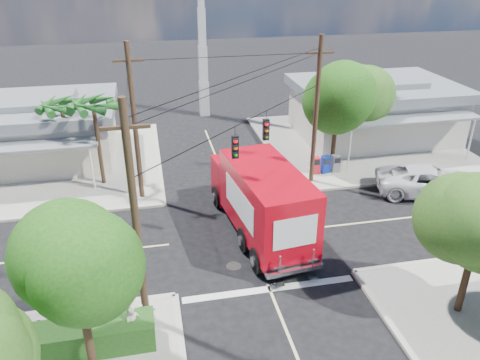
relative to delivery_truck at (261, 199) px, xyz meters
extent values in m
plane|color=black|center=(-0.67, -0.15, -1.97)|extent=(120.00, 120.00, 0.00)
cube|color=gray|center=(10.33, 10.85, -1.90)|extent=(14.00, 14.00, 0.14)
cube|color=#B2AD9E|center=(3.33, 10.85, -1.90)|extent=(0.25, 14.00, 0.14)
cube|color=#B2AD9E|center=(10.33, 3.85, -1.90)|extent=(14.00, 0.25, 0.14)
cube|color=gray|center=(-11.67, 10.85, -1.90)|extent=(14.00, 14.00, 0.14)
cube|color=#B2AD9E|center=(-4.67, 10.85, -1.90)|extent=(0.25, 14.00, 0.14)
cube|color=#B2AD9E|center=(-11.67, 3.85, -1.90)|extent=(14.00, 0.25, 0.14)
cube|color=beige|center=(-0.67, 9.85, -1.97)|extent=(0.12, 12.00, 0.01)
cube|color=beige|center=(9.33, -0.15, -1.97)|extent=(12.00, 0.12, 0.01)
cube|color=beige|center=(-10.67, -0.15, -1.97)|extent=(12.00, 0.12, 0.01)
cube|color=silver|center=(-0.67, -4.45, -1.97)|extent=(7.50, 0.40, 0.01)
cube|color=beige|center=(11.83, 11.85, -0.13)|extent=(11.00, 8.00, 3.40)
cube|color=slate|center=(11.83, 11.85, 1.92)|extent=(11.80, 8.80, 0.70)
cube|color=slate|center=(11.83, 11.85, 2.42)|extent=(6.05, 4.40, 0.50)
cube|color=slate|center=(11.83, 6.95, 1.07)|extent=(9.90, 1.80, 0.15)
cylinder|color=silver|center=(7.43, 6.15, -0.38)|extent=(0.12, 0.12, 2.90)
cylinder|color=silver|center=(16.23, 6.15, -0.38)|extent=(0.12, 0.12, 2.90)
cube|color=beige|center=(-12.67, 12.35, -0.23)|extent=(10.00, 8.00, 3.20)
cube|color=slate|center=(-12.67, 12.35, 1.72)|extent=(10.80, 8.80, 0.70)
cube|color=slate|center=(-12.67, 12.35, 2.22)|extent=(5.50, 4.40, 0.50)
cube|color=slate|center=(-12.67, 7.45, 0.87)|extent=(9.00, 1.80, 0.15)
cylinder|color=silver|center=(-8.67, 6.65, -0.48)|extent=(0.12, 0.12, 2.70)
cube|color=silver|center=(-0.17, 19.85, -0.47)|extent=(0.80, 0.80, 3.00)
cube|color=silver|center=(-0.17, 19.85, 2.53)|extent=(0.70, 0.70, 3.00)
cube|color=silver|center=(-0.17, 19.85, 5.53)|extent=(0.60, 0.60, 3.00)
cylinder|color=#422D1C|center=(-7.67, -7.65, 0.02)|extent=(0.28, 0.28, 3.71)
sphere|color=#194B15|center=(-7.67, -7.65, 2.34)|extent=(3.71, 3.71, 3.71)
sphere|color=#194B15|center=(-8.07, -7.45, 2.58)|extent=(3.02, 3.02, 3.02)
sphere|color=#194B15|center=(-7.32, -7.95, 2.23)|extent=(3.25, 3.25, 3.25)
cylinder|color=#422D1C|center=(6.53, 6.65, 0.22)|extent=(0.28, 0.28, 4.10)
sphere|color=#194B15|center=(6.53, 6.65, 2.78)|extent=(4.10, 4.10, 4.10)
sphere|color=#194B15|center=(6.13, 6.85, 3.03)|extent=(3.33, 3.33, 3.33)
sphere|color=#194B15|center=(6.88, 6.35, 2.65)|extent=(3.58, 3.58, 3.58)
cylinder|color=#422D1C|center=(9.13, 8.85, -0.04)|extent=(0.28, 0.28, 3.58)
sphere|color=#2E5619|center=(9.13, 8.85, 2.20)|extent=(3.58, 3.58, 3.58)
sphere|color=#2E5619|center=(8.73, 9.05, 2.42)|extent=(2.91, 2.91, 2.91)
sphere|color=#2E5619|center=(9.48, 8.55, 2.09)|extent=(3.14, 3.14, 3.14)
cylinder|color=#422D1C|center=(6.33, -7.35, -0.10)|extent=(0.28, 0.28, 3.46)
sphere|color=#2E5619|center=(6.33, -7.35, 2.06)|extent=(3.46, 3.46, 3.46)
sphere|color=#2E5619|center=(5.93, -7.15, 2.27)|extent=(2.81, 2.81, 2.81)
cylinder|color=#422D1C|center=(-8.17, 7.35, 0.67)|extent=(0.24, 0.24, 5.00)
cone|color=#1D591D|center=(-7.27, 7.35, 3.27)|extent=(0.50, 2.06, 0.98)
cone|color=#1D591D|center=(-7.61, 8.05, 3.27)|extent=(1.92, 1.68, 0.98)
cone|color=#1D591D|center=(-8.37, 8.22, 3.27)|extent=(2.12, 0.95, 0.98)
cone|color=#1D591D|center=(-8.98, 7.74, 3.27)|extent=(1.34, 2.07, 0.98)
cone|color=#1D591D|center=(-8.98, 6.96, 3.27)|extent=(1.34, 2.07, 0.98)
cone|color=#1D591D|center=(-8.37, 6.47, 3.27)|extent=(2.12, 0.95, 0.98)
cone|color=#1D591D|center=(-7.61, 6.64, 3.27)|extent=(1.92, 1.68, 0.98)
cylinder|color=#422D1C|center=(-10.17, 8.85, 0.47)|extent=(0.24, 0.24, 4.60)
cone|color=#1D591D|center=(-9.27, 8.85, 2.87)|extent=(0.50, 2.06, 0.98)
cone|color=#1D591D|center=(-9.61, 9.55, 2.87)|extent=(1.92, 1.68, 0.98)
cone|color=#1D591D|center=(-10.37, 9.72, 2.87)|extent=(2.12, 0.95, 0.98)
cone|color=#1D591D|center=(-10.98, 9.24, 2.87)|extent=(1.34, 2.07, 0.98)
cone|color=#1D591D|center=(-10.98, 8.46, 2.87)|extent=(1.34, 2.07, 0.98)
cone|color=#1D591D|center=(-10.37, 7.97, 2.87)|extent=(2.12, 0.95, 0.98)
cone|color=#1D591D|center=(-9.61, 8.14, 2.87)|extent=(1.92, 1.68, 0.98)
cylinder|color=#473321|center=(-5.87, -5.35, 2.53)|extent=(0.28, 0.28, 9.00)
cube|color=#473321|center=(-5.87, -5.35, 6.03)|extent=(1.60, 0.12, 0.12)
cylinder|color=#473321|center=(4.53, 5.05, 2.53)|extent=(0.28, 0.28, 9.00)
cube|color=#473321|center=(4.53, 5.05, 6.03)|extent=(1.60, 0.12, 0.12)
cylinder|color=#473321|center=(-5.87, 5.05, 2.53)|extent=(0.28, 0.28, 9.00)
cube|color=#473321|center=(-5.87, 5.05, 6.03)|extent=(1.60, 0.12, 0.12)
cylinder|color=black|center=(-0.67, -0.15, 4.23)|extent=(10.43, 10.43, 0.04)
cube|color=black|center=(-1.47, -0.95, 3.28)|extent=(0.30, 0.24, 1.05)
sphere|color=red|center=(-1.47, -1.09, 3.61)|extent=(0.20, 0.20, 0.20)
cube|color=black|center=(0.43, 0.95, 3.28)|extent=(0.30, 0.24, 1.05)
sphere|color=red|center=(0.43, 0.81, 3.61)|extent=(0.20, 0.20, 0.20)
cube|color=silver|center=(-8.47, -5.75, -1.48)|extent=(5.94, 0.05, 0.08)
cube|color=silver|center=(-8.47, -5.75, -1.08)|extent=(5.94, 0.05, 0.08)
cube|color=silver|center=(-5.67, -5.75, -1.33)|extent=(0.09, 0.06, 1.00)
cube|color=#154111|center=(-8.67, -6.55, -1.28)|extent=(6.20, 1.20, 1.10)
cube|color=red|center=(5.13, 6.05, -1.28)|extent=(0.50, 0.50, 1.10)
cube|color=#0926A2|center=(5.83, 6.05, -1.28)|extent=(0.50, 0.50, 1.10)
cube|color=slate|center=(6.53, 6.05, -1.28)|extent=(0.50, 0.50, 1.10)
cube|color=black|center=(-0.02, 0.17, -1.36)|extent=(3.59, 8.90, 0.28)
cube|color=red|center=(-0.43, 3.53, -0.47)|extent=(2.87, 2.20, 2.44)
cube|color=black|center=(-0.53, 4.30, -0.03)|extent=(2.35, 0.56, 1.05)
cube|color=silver|center=(-0.55, 4.52, -1.25)|extent=(2.55, 0.44, 0.39)
cube|color=red|center=(0.10, -0.82, 0.30)|extent=(3.54, 6.72, 3.22)
cube|color=white|center=(1.50, -0.64, 0.47)|extent=(0.51, 3.97, 1.44)
cube|color=white|center=(-1.30, -0.99, 0.47)|extent=(0.51, 3.97, 1.44)
cube|color=white|center=(0.49, -4.03, 0.47)|extent=(1.98, 0.27, 1.44)
cube|color=silver|center=(0.51, -4.17, -1.36)|extent=(2.68, 0.60, 0.20)
cube|color=silver|center=(-0.24, -4.41, -0.92)|extent=(0.50, 0.13, 1.11)
cube|color=silver|center=(1.30, -4.22, -0.92)|extent=(0.50, 0.13, 1.11)
cylinder|color=black|center=(-1.68, 3.21, -1.36)|extent=(0.50, 1.25, 1.22)
cylinder|color=black|center=(0.85, 3.52, -1.36)|extent=(0.50, 1.25, 1.22)
cylinder|color=black|center=(-0.90, -3.17, -1.36)|extent=(0.50, 1.25, 1.22)
cylinder|color=black|center=(1.64, -2.86, -1.36)|extent=(0.50, 1.25, 1.22)
imported|color=silver|center=(10.80, 2.19, -1.13)|extent=(6.63, 4.49, 1.69)
imported|color=#BCB9A0|center=(-6.30, -6.55, -1.02)|extent=(0.71, 0.65, 1.63)
camera|label=1|loc=(-5.12, -19.84, 11.02)|focal=35.00mm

